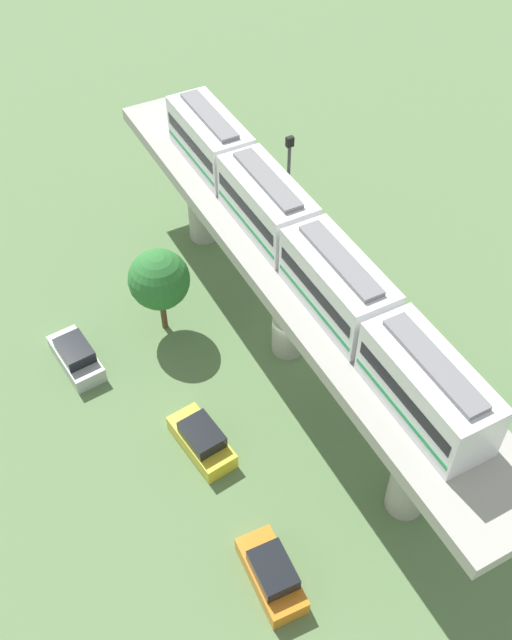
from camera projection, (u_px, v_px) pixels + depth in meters
The scene contains 8 objects.
ground_plane at pixel (287, 348), 43.25m from camera, with size 120.00×120.00×0.00m, color #5B7A4C.
viaduct at pixel (291, 278), 39.07m from camera, with size 5.20×35.80×7.30m.
train at pixel (300, 242), 36.38m from camera, with size 2.64×27.45×3.24m.
parked_car_yellow at pixel (202, 440), 37.93m from camera, with size 2.30×4.39×1.76m.
parked_car_orange at pixel (272, 574), 32.99m from camera, with size 2.04×4.30×1.76m.
parked_car_silver at pixel (76, 356), 41.84m from camera, with size 2.22×4.36×1.76m.
tree_near_viaduct at pixel (159, 280), 41.58m from camera, with size 3.58×3.58×5.75m.
signal_post at pixel (288, 200), 44.15m from camera, with size 0.44×0.28×9.90m.
Camera 1 is at (14.98, 24.17, 32.68)m, focal length 40.86 mm.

